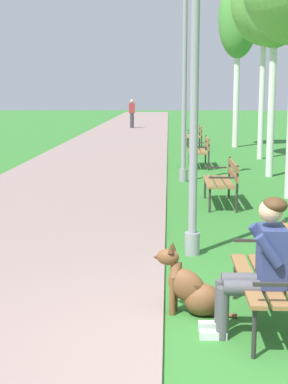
% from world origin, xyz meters
% --- Properties ---
extents(ground_plane, '(120.00, 120.00, 0.00)m').
position_xyz_m(ground_plane, '(0.00, 0.00, 0.00)').
color(ground_plane, '#33752D').
extents(paved_path, '(4.23, 60.00, 0.04)m').
position_xyz_m(paved_path, '(-2.50, 24.00, 0.02)').
color(paved_path, gray).
rests_on(paved_path, ground).
extents(park_bench_near, '(0.55, 1.50, 0.85)m').
position_xyz_m(park_bench_near, '(0.66, 0.71, 0.51)').
color(park_bench_near, olive).
rests_on(park_bench_near, ground).
extents(park_bench_mid, '(0.55, 1.50, 0.85)m').
position_xyz_m(park_bench_mid, '(0.70, 6.49, 0.51)').
color(park_bench_mid, olive).
rests_on(park_bench_mid, ground).
extents(park_bench_far, '(0.55, 1.50, 0.85)m').
position_xyz_m(park_bench_far, '(0.57, 12.07, 0.51)').
color(park_bench_far, olive).
rests_on(park_bench_far, ground).
extents(park_bench_furthest, '(0.55, 1.50, 0.85)m').
position_xyz_m(park_bench_furthest, '(0.68, 17.55, 0.51)').
color(park_bench_furthest, olive).
rests_on(park_bench_furthest, ground).
extents(person_seated_on_near_bench, '(0.74, 0.49, 1.25)m').
position_xyz_m(person_seated_on_near_bench, '(0.45, 0.49, 0.68)').
color(person_seated_on_near_bench, '#4C4C51').
rests_on(person_seated_on_near_bench, ground).
extents(dog_brown, '(0.83, 0.36, 0.71)m').
position_xyz_m(dog_brown, '(-0.11, 0.95, 0.26)').
color(dog_brown, brown).
rests_on(dog_brown, ground).
extents(lamp_post_near, '(0.24, 0.24, 4.52)m').
position_xyz_m(lamp_post_near, '(-0.02, 3.06, 2.33)').
color(lamp_post_near, gray).
rests_on(lamp_post_near, ground).
extents(lamp_post_mid, '(0.24, 0.24, 4.56)m').
position_xyz_m(lamp_post_mid, '(0.02, 9.38, 2.35)').
color(lamp_post_mid, gray).
rests_on(lamp_post_mid, ground).
extents(birch_tree_fourth, '(1.44, 1.46, 5.37)m').
position_xyz_m(birch_tree_fourth, '(2.21, 10.30, 4.21)').
color(birch_tree_fourth, silver).
rests_on(birch_tree_fourth, ground).
extents(birch_tree_sixth, '(1.47, 1.49, 6.24)m').
position_xyz_m(birch_tree_sixth, '(2.21, 18.11, 4.70)').
color(birch_tree_sixth, silver).
rests_on(birch_tree_sixth, ground).
extents(pedestrian_distant, '(0.32, 0.22, 1.65)m').
position_xyz_m(pedestrian_distant, '(-2.44, 29.03, 0.84)').
color(pedestrian_distant, '#383842').
rests_on(pedestrian_distant, ground).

